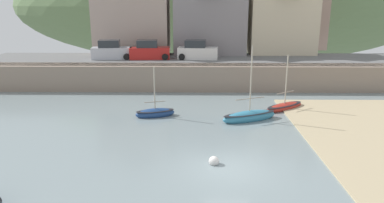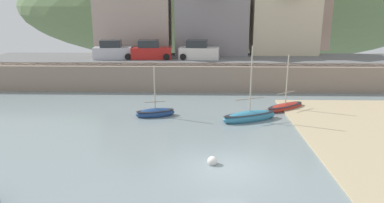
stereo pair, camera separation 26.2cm
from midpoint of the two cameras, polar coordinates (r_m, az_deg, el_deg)
name	(u,v)px [view 1 (the left image)]	position (r m, az deg, el deg)	size (l,w,h in m)	color
quay_seawall	(213,75)	(34.44, 3.23, 4.31)	(48.00, 9.40, 2.40)	gray
hillside_backdrop	(225,6)	(71.66, 5.18, 15.03)	(80.00, 44.00, 21.60)	#607B4E
waterfront_building_left	(132,7)	(42.13, -9.82, 14.68)	(8.58, 5.04, 10.18)	tan
waterfront_building_centre	(210,15)	(41.50, 2.66, 13.70)	(8.31, 5.55, 8.54)	gray
waterfront_building_right	(282,16)	(42.57, 14.08, 13.15)	(7.63, 4.63, 8.28)	beige
sailboat_nearest_shore	(249,116)	(25.42, 8.88, -2.34)	(4.27, 2.64, 5.46)	teal
sailboat_far_left	(284,106)	(28.65, 14.35, -0.77)	(3.66, 3.01, 4.42)	#AA2A20
motorboat_with_cabin	(155,113)	(26.19, -6.21, -1.82)	(3.05, 1.83, 3.87)	navy
parked_car_near_slipway	(112,51)	(38.34, -12.96, 7.89)	(4.27, 2.16, 1.95)	#B6B9C3
parked_car_by_wall	(149,51)	(37.61, -7.06, 8.02)	(4.23, 2.05, 1.95)	#B41F1C
parked_car_end_of_row	(197,51)	(37.27, 0.66, 8.07)	(4.25, 2.09, 1.95)	silver
mooring_buoy	(214,161)	(18.55, 3.11, -9.53)	(0.53, 0.53, 0.53)	silver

